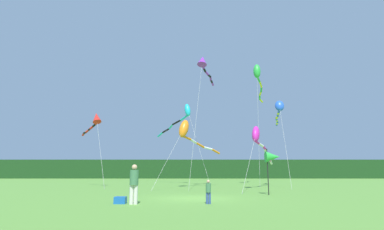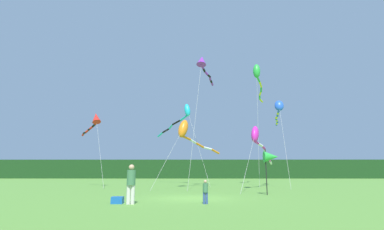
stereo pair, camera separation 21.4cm
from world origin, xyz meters
The scene contains 13 objects.
ground_plane centered at (0.00, 0.00, 0.00)m, with size 120.00×120.00×0.00m, color #5B9338.
distant_treeline centered at (0.00, 45.00, 1.85)m, with size 108.00×3.65×3.70m, color #193D19.
person_adult centered at (-2.69, -3.04, 0.98)m, with size 0.38×0.38×1.75m.
person_child centered at (0.66, -2.88, 0.59)m, with size 0.23×0.23×1.06m.
cooler_box centered at (-3.33, -2.77, 0.16)m, with size 0.51×0.43×0.31m, color #1959B2.
banner_flag_pole centered at (4.99, 2.18, 2.31)m, with size 0.90×0.70×2.85m.
kite_magenta centered at (5.55, 8.41, 4.10)m, with size 4.95×10.81×5.34m.
kite_cyan centered at (-1.19, 16.86, 7.73)m, with size 6.29×9.10×9.03m.
kite_red centered at (-9.22, 10.92, 6.18)m, with size 4.18×5.48×6.99m.
kite_orange centered at (-0.54, 9.97, 4.96)m, with size 5.94×7.89×6.15m.
kite_purple centered at (0.99, 9.90, 11.41)m, with size 2.56×7.04×12.17m.
kite_blue centered at (8.53, 12.07, 7.50)m, with size 1.50×8.11×8.34m.
kite_green centered at (7.05, 14.22, 11.63)m, with size 2.62×8.14×12.77m.
Camera 1 is at (-0.08, -16.72, 1.46)m, focal length 27.86 mm.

